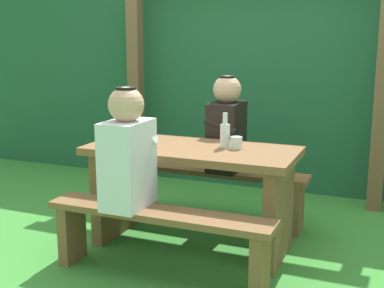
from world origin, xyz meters
TOP-DOWN VIEW (x-y plane):
  - ground_plane at (0.00, 0.00)m, footprint 12.00×12.00m
  - hedge_backdrop at (0.00, 1.95)m, footprint 6.40×0.85m
  - pergola_post_left at (-1.12, 1.29)m, footprint 0.12×0.12m
  - pergola_post_right at (1.12, 1.29)m, footprint 0.12×0.12m
  - picnic_table at (0.00, 0.00)m, footprint 1.40×0.64m
  - bench_near at (0.00, -0.52)m, footprint 1.40×0.24m
  - bench_far at (0.00, 0.52)m, footprint 1.40×0.24m
  - person_white_shirt at (-0.20, -0.51)m, footprint 0.25×0.35m
  - person_black_coat at (0.07, 0.51)m, footprint 0.25×0.35m
  - drinking_glass at (0.29, 0.06)m, footprint 0.08×0.08m
  - bottle_left at (0.21, 0.07)m, footprint 0.07×0.07m

SIDE VIEW (x-z plane):
  - ground_plane at x=0.00m, z-range 0.00..0.00m
  - bench_near at x=0.00m, z-range 0.09..0.52m
  - bench_far at x=0.00m, z-range 0.09..0.52m
  - picnic_table at x=0.00m, z-range 0.13..0.83m
  - drinking_glass at x=0.29m, z-range 0.70..0.78m
  - person_white_shirt at x=-0.20m, z-range 0.40..1.12m
  - person_black_coat at x=0.07m, z-range 0.40..1.12m
  - bottle_left at x=0.21m, z-range 0.68..0.91m
  - pergola_post_left at x=-1.12m, z-range 0.00..1.94m
  - pergola_post_right at x=1.12m, z-range 0.00..1.94m
  - hedge_backdrop at x=0.00m, z-range 0.00..2.03m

